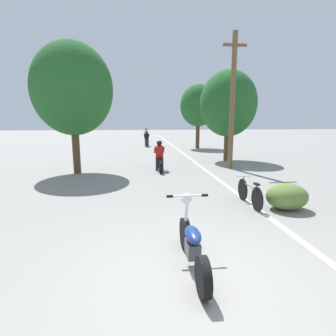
# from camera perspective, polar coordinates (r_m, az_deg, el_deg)

# --- Properties ---
(ground_plane) EXTENTS (120.00, 120.00, 0.00)m
(ground_plane) POSITION_cam_1_polar(r_m,az_deg,el_deg) (4.24, 7.52, -23.13)
(ground_plane) COLOR gray
(lane_stripe_edge) EXTENTS (0.14, 48.00, 0.01)m
(lane_stripe_edge) POSITION_cam_1_polar(r_m,az_deg,el_deg) (16.25, 4.76, 2.12)
(lane_stripe_edge) COLOR white
(lane_stripe_edge) RESTS_ON ground
(utility_pole) EXTENTS (1.10, 0.24, 6.28)m
(utility_pole) POSITION_cam_1_polar(r_m,az_deg,el_deg) (13.03, 13.86, 14.04)
(utility_pole) COLOR brown
(utility_pole) RESTS_ON ground
(roadside_tree_right_near) EXTENTS (3.23, 2.90, 5.11)m
(roadside_tree_right_near) POSITION_cam_1_polar(r_m,az_deg,el_deg) (15.61, 13.00, 13.47)
(roadside_tree_right_near) COLOR #513A23
(roadside_tree_right_near) RESTS_ON ground
(roadside_tree_right_far) EXTENTS (2.96, 2.66, 5.22)m
(roadside_tree_right_far) POSITION_cam_1_polar(r_m,az_deg,el_deg) (22.18, 6.59, 13.33)
(roadside_tree_right_far) COLOR #513A23
(roadside_tree_right_far) RESTS_ON ground
(roadside_tree_left) EXTENTS (3.40, 3.06, 5.59)m
(roadside_tree_left) POSITION_cam_1_polar(r_m,az_deg,el_deg) (12.29, -20.10, 15.78)
(roadside_tree_left) COLOR #513A23
(roadside_tree_left) RESTS_ON ground
(roadside_bush) EXTENTS (1.10, 0.88, 0.70)m
(roadside_bush) POSITION_cam_1_polar(r_m,az_deg,el_deg) (7.62, 24.46, -5.66)
(roadside_bush) COLOR #5B7A38
(roadside_bush) RESTS_ON ground
(motorcycle_foreground) EXTENTS (0.72, 1.94, 1.08)m
(motorcycle_foreground) POSITION_cam_1_polar(r_m,az_deg,el_deg) (4.37, 5.26, -15.99)
(motorcycle_foreground) COLOR black
(motorcycle_foreground) RESTS_ON ground
(motorcycle_rider_lead) EXTENTS (0.50, 1.99, 1.41)m
(motorcycle_rider_lead) POSITION_cam_1_polar(r_m,az_deg,el_deg) (12.24, -1.87, 1.95)
(motorcycle_rider_lead) COLOR black
(motorcycle_rider_lead) RESTS_ON ground
(motorcycle_rider_mid) EXTENTS (0.50, 2.01, 1.40)m
(motorcycle_rider_mid) POSITION_cam_1_polar(r_m,az_deg,el_deg) (23.67, -4.66, 5.99)
(motorcycle_rider_mid) COLOR black
(motorcycle_rider_mid) RESTS_ON ground
(motorcycle_rider_far) EXTENTS (0.50, 2.02, 1.38)m
(motorcycle_rider_far) POSITION_cam_1_polar(r_m,az_deg,el_deg) (31.74, -4.79, 7.10)
(motorcycle_rider_far) COLOR black
(motorcycle_rider_far) RESTS_ON ground
(bicycle_parked) EXTENTS (0.44, 1.61, 0.75)m
(bicycle_parked) POSITION_cam_1_polar(r_m,az_deg,el_deg) (7.61, 17.33, -5.25)
(bicycle_parked) COLOR black
(bicycle_parked) RESTS_ON ground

